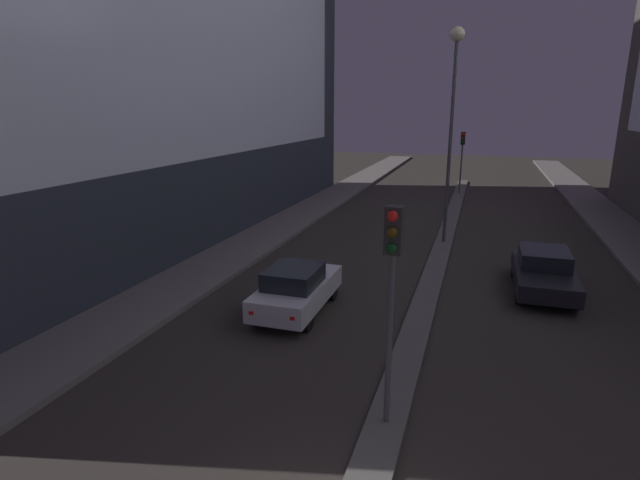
{
  "coord_description": "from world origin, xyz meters",
  "views": [
    {
      "loc": [
        1.45,
        -4.97,
        6.33
      ],
      "look_at": [
        -5.27,
        15.78,
        0.5
      ],
      "focal_mm": 28.0,
      "sensor_mm": 36.0,
      "label": 1
    }
  ],
  "objects_px": {
    "traffic_light_near": "(392,268)",
    "car_right_lane": "(544,271)",
    "street_lamp": "(454,88)",
    "car_left_lane": "(296,289)",
    "traffic_light_mid": "(462,148)"
  },
  "relations": [
    {
      "from": "car_right_lane",
      "to": "traffic_light_near",
      "type": "bearing_deg",
      "value": -111.98
    },
    {
      "from": "street_lamp",
      "to": "car_right_lane",
      "type": "relative_size",
      "value": 2.11
    },
    {
      "from": "street_lamp",
      "to": "car_left_lane",
      "type": "bearing_deg",
      "value": -111.32
    },
    {
      "from": "street_lamp",
      "to": "car_right_lane",
      "type": "distance_m",
      "value": 9.16
    },
    {
      "from": "traffic_light_mid",
      "to": "traffic_light_near",
      "type": "bearing_deg",
      "value": -90.0
    },
    {
      "from": "street_lamp",
      "to": "car_left_lane",
      "type": "height_order",
      "value": "street_lamp"
    },
    {
      "from": "traffic_light_near",
      "to": "car_left_lane",
      "type": "xyz_separation_m",
      "value": [
        -3.82,
        5.01,
        -2.64
      ]
    },
    {
      "from": "street_lamp",
      "to": "car_right_lane",
      "type": "xyz_separation_m",
      "value": [
        3.82,
        -5.33,
        -6.39
      ]
    },
    {
      "from": "street_lamp",
      "to": "car_left_lane",
      "type": "relative_size",
      "value": 2.3
    },
    {
      "from": "traffic_light_mid",
      "to": "street_lamp",
      "type": "relative_size",
      "value": 0.47
    },
    {
      "from": "traffic_light_near",
      "to": "car_right_lane",
      "type": "distance_m",
      "value": 10.54
    },
    {
      "from": "traffic_light_near",
      "to": "street_lamp",
      "type": "relative_size",
      "value": 0.47
    },
    {
      "from": "traffic_light_mid",
      "to": "street_lamp",
      "type": "distance_m",
      "value": 14.9
    },
    {
      "from": "traffic_light_near",
      "to": "traffic_light_mid",
      "type": "xyz_separation_m",
      "value": [
        0.0,
        29.21,
        0.0
      ]
    },
    {
      "from": "traffic_light_mid",
      "to": "car_right_lane",
      "type": "distance_m",
      "value": 20.3
    }
  ]
}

